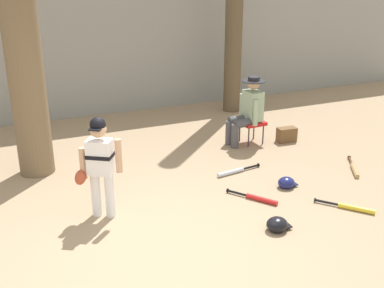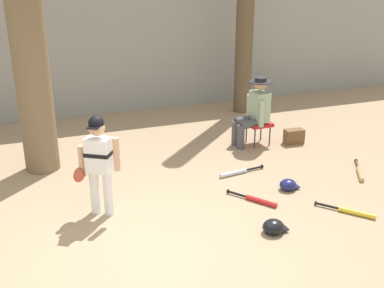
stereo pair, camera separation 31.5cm
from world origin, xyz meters
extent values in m
plane|color=#9E8466|center=(0.00, 0.00, 0.00)|extent=(60.00, 60.00, 0.00)
cube|color=gray|center=(0.00, 5.58, 1.51)|extent=(18.00, 0.36, 3.02)
cylinder|color=brown|center=(-1.02, 2.84, 2.52)|extent=(0.51, 0.51, 5.04)
cone|color=brown|center=(-1.02, 2.84, 0.00)|extent=(0.70, 0.70, 0.31)
cone|color=brown|center=(3.27, 4.57, 0.00)|extent=(0.50, 0.50, 0.22)
cylinder|color=white|center=(-0.34, 1.04, 0.29)|extent=(0.12, 0.12, 0.58)
cylinder|color=white|center=(-0.49, 1.14, 0.29)|extent=(0.12, 0.12, 0.58)
cube|color=white|center=(-0.41, 1.09, 0.80)|extent=(0.36, 0.33, 0.44)
cube|color=black|center=(-0.41, 1.09, 0.82)|extent=(0.37, 0.34, 0.05)
sphere|color=tan|center=(-0.41, 1.09, 1.15)|extent=(0.20, 0.20, 0.20)
sphere|color=black|center=(-0.41, 1.09, 1.21)|extent=(0.19, 0.19, 0.19)
cube|color=black|center=(-0.46, 1.01, 1.19)|extent=(0.17, 0.16, 0.02)
cylinder|color=tan|center=(-0.22, 0.94, 0.84)|extent=(0.11, 0.11, 0.42)
cylinder|color=tan|center=(-0.61, 1.17, 0.72)|extent=(0.11, 0.11, 0.40)
ellipsoid|color=#AD472D|center=(-0.66, 1.13, 0.56)|extent=(0.22, 0.25, 0.18)
cube|color=red|center=(2.63, 2.63, 0.38)|extent=(0.41, 0.41, 0.06)
cylinder|color=#333338|center=(2.49, 2.48, 0.19)|extent=(0.02, 0.02, 0.38)
cylinder|color=#333338|center=(2.48, 2.78, 0.19)|extent=(0.02, 0.02, 0.38)
cylinder|color=#333338|center=(2.79, 2.49, 0.19)|extent=(0.02, 0.02, 0.38)
cylinder|color=#333338|center=(2.78, 2.79, 0.19)|extent=(0.02, 0.02, 0.38)
cylinder|color=#47474C|center=(2.24, 2.52, 0.21)|extent=(0.13, 0.13, 0.43)
cylinder|color=#47474C|center=(2.23, 2.72, 0.21)|extent=(0.13, 0.13, 0.43)
cylinder|color=#47474C|center=(2.44, 2.52, 0.43)|extent=(0.41, 0.16, 0.15)
cylinder|color=#47474C|center=(2.43, 2.72, 0.43)|extent=(0.41, 0.16, 0.15)
cube|color=#99B293|center=(2.63, 2.63, 0.69)|extent=(0.25, 0.37, 0.52)
cylinder|color=#99B293|center=(2.56, 2.41, 0.63)|extent=(0.09, 0.09, 0.46)
cylinder|color=#99B293|center=(2.55, 2.85, 0.63)|extent=(0.09, 0.09, 0.46)
sphere|color=tan|center=(2.63, 2.63, 1.09)|extent=(0.22, 0.22, 0.22)
cylinder|color=#232328|center=(2.63, 2.63, 1.12)|extent=(0.40, 0.40, 0.02)
cylinder|color=#232328|center=(2.63, 2.63, 1.16)|extent=(0.20, 0.20, 0.09)
cube|color=brown|center=(3.25, 2.42, 0.13)|extent=(0.35, 0.21, 0.26)
cylinder|color=yellow|center=(2.59, -0.10, 0.03)|extent=(0.34, 0.39, 0.07)
cylinder|color=black|center=(2.35, 0.19, 0.03)|extent=(0.22, 0.26, 0.03)
cylinder|color=black|center=(2.25, 0.31, 0.03)|extent=(0.05, 0.05, 0.06)
cylinder|color=tan|center=(3.42, 0.85, 0.03)|extent=(0.30, 0.42, 0.07)
cylinder|color=brown|center=(3.63, 1.17, 0.03)|extent=(0.19, 0.28, 0.03)
cylinder|color=brown|center=(3.71, 1.30, 0.03)|extent=(0.06, 0.04, 0.06)
cylinder|color=#B7BCC6|center=(1.65, 1.56, 0.03)|extent=(0.47, 0.13, 0.07)
cylinder|color=black|center=(2.03, 1.61, 0.03)|extent=(0.31, 0.07, 0.03)
cylinder|color=black|center=(2.18, 1.63, 0.03)|extent=(0.02, 0.06, 0.06)
cylinder|color=red|center=(1.61, 0.60, 0.03)|extent=(0.31, 0.40, 0.07)
cylinder|color=black|center=(1.40, 0.91, 0.03)|extent=(0.19, 0.26, 0.03)
cylinder|color=black|center=(1.32, 1.03, 0.03)|extent=(0.06, 0.04, 0.06)
ellipsoid|color=black|center=(1.39, -0.10, 0.08)|extent=(0.26, 0.24, 0.18)
cube|color=black|center=(1.51, -0.10, 0.04)|extent=(0.11, 0.13, 0.02)
ellipsoid|color=navy|center=(2.16, 0.84, 0.07)|extent=(0.25, 0.22, 0.17)
cube|color=navy|center=(2.28, 0.84, 0.03)|extent=(0.10, 0.12, 0.02)
camera|label=1|loc=(-1.50, -4.14, 2.94)|focal=43.69mm
camera|label=2|loc=(-1.20, -4.25, 2.94)|focal=43.69mm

